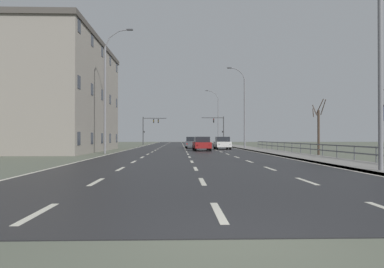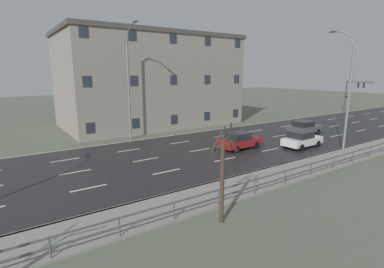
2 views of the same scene
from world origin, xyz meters
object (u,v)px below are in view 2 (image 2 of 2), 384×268
street_lamp_left_bank (129,85)px  car_far_left (304,128)px  traffic_signal_left (353,90)px  street_lamp_midground (347,94)px  car_distant (240,141)px  car_mid_centre (302,139)px  brick_building (150,80)px

street_lamp_left_bank → car_far_left: bearing=64.0°
street_lamp_left_bank → traffic_signal_left: (0.72, 41.79, -1.82)m
street_lamp_midground → car_distant: (-5.74, -6.88, -4.34)m
street_lamp_midground → car_mid_centre: (-2.92, -1.66, -4.34)m
car_far_left → brick_building: 20.58m
street_lamp_left_bank → street_lamp_midground: bearing=42.5°
car_far_left → brick_building: brick_building is taller
car_far_left → car_distant: same height
street_lamp_left_bank → car_far_left: street_lamp_left_bank is taller
street_lamp_midground → brick_building: (-22.94, -7.49, 0.77)m
brick_building → car_far_left: bearing=34.1°
street_lamp_left_bank → traffic_signal_left: street_lamp_left_bank is taller
street_lamp_left_bank → car_distant: street_lamp_left_bank is taller
car_far_left → brick_building: size_ratio=0.19×
street_lamp_left_bank → car_far_left: 19.88m
car_distant → brick_building: brick_building is taller
traffic_signal_left → car_far_left: traffic_signal_left is taller
street_lamp_midground → car_distant: size_ratio=2.52×
street_lamp_midground → street_lamp_left_bank: street_lamp_left_bank is taller
street_lamp_midground → car_distant: 9.95m
street_lamp_midground → brick_building: 24.14m
street_lamp_midground → street_lamp_left_bank: size_ratio=0.91×
street_lamp_left_bank → brick_building: bearing=142.6°
street_lamp_left_bank → car_mid_centre: size_ratio=2.79×
car_mid_centre → brick_building: brick_building is taller
street_lamp_midground → car_mid_centre: size_ratio=2.53×
car_far_left → car_distant: size_ratio=1.00×
car_mid_centre → car_far_left: bearing=122.2°
car_far_left → street_lamp_left_bank: bearing=-113.3°
car_distant → traffic_signal_left: bearing=101.4°
traffic_signal_left → car_far_left: size_ratio=1.33×
street_lamp_midground → car_far_left: (-6.44, 3.68, -4.34)m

